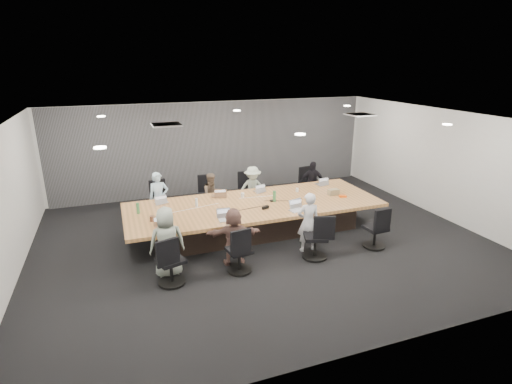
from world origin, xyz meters
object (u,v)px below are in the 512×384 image
object	(u,v)px
chair_7	(375,231)
person_3	(312,183)
chair_1	(210,198)
person_4	(167,242)
chair_3	(306,188)
laptop_0	(162,202)
person_5	(234,236)
person_2	(253,189)
person_6	(308,222)
mug_brown	(152,219)
bottle_green_left	(138,208)
conference_table	(255,216)
chair_5	(239,254)
chair_2	(248,194)
stapler	(265,208)
laptop_2	(260,191)
laptop_3	(321,184)
person_0	(159,198)
bottle_clear	(197,202)
laptop_1	(218,196)
laptop_6	(297,210)
snack_packet	(343,196)
chair_0	(158,204)
person_1	(212,195)
bottle_green_right	(274,196)
chair_6	(315,240)
chair_4	(171,264)
laptop_4	(163,228)
laptop_5	(226,220)
canvas_bag	(333,192)

from	to	relation	value
chair_7	person_3	xyz separation A→B (m)	(0.02, 3.05, 0.25)
chair_1	person_4	bearing A→B (deg)	71.90
chair_3	laptop_0	xyz separation A→B (m)	(-4.31, -0.90, 0.38)
person_5	person_2	bearing A→B (deg)	-104.39
person_6	mug_brown	xyz separation A→B (m)	(-3.14, 1.03, 0.13)
chair_1	bottle_green_left	bearing A→B (deg)	45.46
conference_table	person_6	xyz separation A→B (m)	(0.73, -1.35, 0.27)
chair_5	chair_2	bearing A→B (deg)	60.11
person_6	stapler	bearing A→B (deg)	-44.63
laptop_2	laptop_3	bearing A→B (deg)	166.76
person_0	bottle_clear	bearing A→B (deg)	-57.89
chair_7	person_5	distance (m)	3.18
chair_2	chair_7	world-z (taller)	chair_2
laptop_1	conference_table	bearing A→B (deg)	145.85
chair_3	person_3	bearing A→B (deg)	78.64
chair_3	person_6	distance (m)	3.41
chair_1	chair_7	world-z (taller)	chair_1
laptop_3	laptop_6	bearing A→B (deg)	40.01
person_2	snack_packet	xyz separation A→B (m)	(1.78, -1.67, 0.13)
person_5	chair_0	bearing A→B (deg)	-57.09
chair_0	chair_7	world-z (taller)	chair_0
bottle_clear	laptop_1	bearing A→B (deg)	40.58
person_1	bottle_green_right	xyz separation A→B (m)	(1.18, -1.40, 0.28)
person_1	bottle_clear	bearing A→B (deg)	-128.41
chair_2	laptop_2	bearing A→B (deg)	95.97
laptop_1	person_4	size ratio (longest dim) A/B	0.22
chair_6	person_2	bearing A→B (deg)	115.10
chair_0	laptop_2	size ratio (longest dim) A/B	2.78
conference_table	chair_4	world-z (taller)	chair_4
laptop_4	person_4	bearing A→B (deg)	-86.04
bottle_clear	stapler	bearing A→B (deg)	-25.84
person_0	person_2	distance (m)	2.50
chair_4	chair_2	bearing A→B (deg)	35.40
bottle_green_left	laptop_5	bearing A→B (deg)	-31.51
laptop_0	bottle_clear	size ratio (longest dim) A/B	1.42
chair_5	mug_brown	size ratio (longest dim) A/B	6.41
laptop_5	canvas_bag	bearing A→B (deg)	16.93
bottle_clear	stapler	xyz separation A→B (m)	(1.44, -0.70, -0.07)
chair_5	canvas_bag	bearing A→B (deg)	20.11
laptop_4	chair_1	bearing A→B (deg)	62.03
chair_5	stapler	xyz separation A→B (m)	(1.03, 1.25, 0.39)
laptop_5	snack_packet	world-z (taller)	snack_packet
laptop_5	conference_table	bearing A→B (deg)	44.24
chair_3	stapler	xyz separation A→B (m)	(-2.13, -2.15, 0.41)
chair_0	person_6	world-z (taller)	person_6
laptop_0	person_1	xyz separation A→B (m)	(1.38, 0.55, -0.16)
chair_6	laptop_5	bearing A→B (deg)	171.04
person_6	snack_packet	xyz separation A→B (m)	(1.48, 1.03, 0.09)
stapler	chair_7	bearing A→B (deg)	-46.89
bottle_green_right	chair_5	bearing A→B (deg)	-130.75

